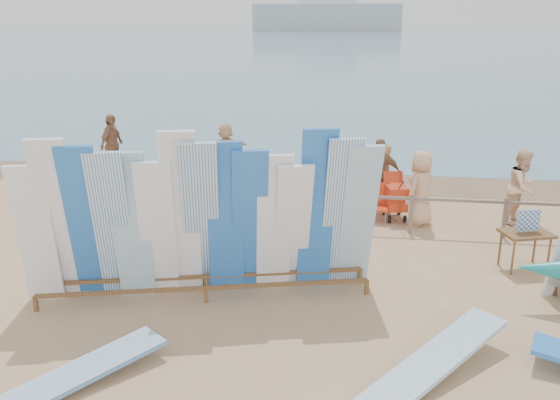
% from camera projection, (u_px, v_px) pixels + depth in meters
% --- Properties ---
extents(ground, '(160.00, 160.00, 0.00)m').
position_uv_depth(ground, '(307.00, 285.00, 10.69)').
color(ground, tan).
rests_on(ground, ground).
extents(ocean, '(320.00, 240.00, 0.02)m').
position_uv_depth(ocean, '(364.00, 37.00, 131.63)').
color(ocean, slate).
rests_on(ocean, ground).
extents(wet_sand_strip, '(40.00, 2.60, 0.01)m').
position_uv_depth(wet_sand_strip, '(332.00, 180.00, 17.50)').
color(wet_sand_strip, brown).
rests_on(wet_sand_strip, ground).
extents(distant_ship, '(45.00, 8.00, 14.00)m').
position_uv_depth(distant_ship, '(327.00, 13.00, 180.81)').
color(distant_ship, '#999EA3').
rests_on(distant_ship, ocean).
extents(fence, '(12.08, 0.08, 0.90)m').
position_uv_depth(fence, '(321.00, 202.00, 13.34)').
color(fence, '#746357').
rests_on(fence, ground).
extents(main_surfboard_rack, '(5.91, 2.23, 2.98)m').
position_uv_depth(main_surfboard_rack, '(204.00, 224.00, 9.86)').
color(main_surfboard_rack, brown).
rests_on(main_surfboard_rack, ground).
extents(vendor_table, '(1.04, 0.88, 1.19)m').
position_uv_depth(vendor_table, '(524.00, 249.00, 11.28)').
color(vendor_table, brown).
rests_on(vendor_table, ground).
extents(flat_board_e, '(2.12, 2.46, 0.28)m').
position_uv_depth(flat_board_e, '(69.00, 388.00, 7.73)').
color(flat_board_e, white).
rests_on(flat_board_e, ground).
extents(flat_board_b, '(2.18, 2.39, 0.44)m').
position_uv_depth(flat_board_b, '(435.00, 374.00, 8.04)').
color(flat_board_b, '#81B0CE').
rests_on(flat_board_b, ground).
extents(beach_chair_left, '(0.69, 0.70, 0.81)m').
position_uv_depth(beach_chair_left, '(304.00, 211.00, 14.00)').
color(beach_chair_left, '#B52E13').
rests_on(beach_chair_left, ground).
extents(beach_chair_right, '(0.60, 0.62, 0.87)m').
position_uv_depth(beach_chair_right, '(377.00, 210.00, 14.00)').
color(beach_chair_right, '#B52E13').
rests_on(beach_chair_right, ground).
extents(stroller, '(0.69, 0.88, 1.09)m').
position_uv_depth(stroller, '(395.00, 201.00, 14.04)').
color(stroller, '#B52E13').
rests_on(stroller, ground).
extents(beachgoer_7, '(0.65, 0.66, 1.64)m').
position_uv_depth(beachgoer_7, '(382.00, 177.00, 14.70)').
color(beachgoer_7, '#8C6042').
rests_on(beachgoer_7, ground).
extents(beachgoer_0, '(0.87, 0.74, 1.61)m').
position_uv_depth(beachgoer_0, '(64.00, 176.00, 14.86)').
color(beachgoer_0, tan).
rests_on(beachgoer_0, ground).
extents(beachgoer_3, '(1.20, 0.92, 1.72)m').
position_uv_depth(beachgoer_3, '(335.00, 168.00, 15.34)').
color(beachgoer_3, tan).
rests_on(beachgoer_3, ground).
extents(beachgoer_4, '(1.11, 0.64, 1.78)m').
position_uv_depth(beachgoer_4, '(380.00, 174.00, 14.64)').
color(beachgoer_4, '#8C6042').
rests_on(beachgoer_4, ground).
extents(beachgoer_8, '(0.84, 0.92, 1.74)m').
position_uv_depth(beachgoer_8, '(522.00, 187.00, 13.66)').
color(beachgoer_8, beige).
rests_on(beachgoer_8, ground).
extents(beachgoer_11, '(1.48, 1.21, 1.58)m').
position_uv_depth(beachgoer_11, '(226.00, 149.00, 17.90)').
color(beachgoer_11, beige).
rests_on(beachgoer_11, ground).
extents(beachgoer_6, '(0.82, 0.93, 1.75)m').
position_uv_depth(beachgoer_6, '(421.00, 188.00, 13.53)').
color(beachgoer_6, tan).
rests_on(beachgoer_6, ground).
extents(beachgoer_extra_1, '(0.63, 1.14, 1.84)m').
position_uv_depth(beachgoer_extra_1, '(112.00, 145.00, 17.83)').
color(beachgoer_extra_1, '#8C6042').
rests_on(beachgoer_extra_1, ground).
extents(beachgoer_2, '(0.43, 0.89, 1.83)m').
position_uv_depth(beachgoer_2, '(218.00, 179.00, 14.17)').
color(beachgoer_2, beige).
rests_on(beachgoer_2, ground).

